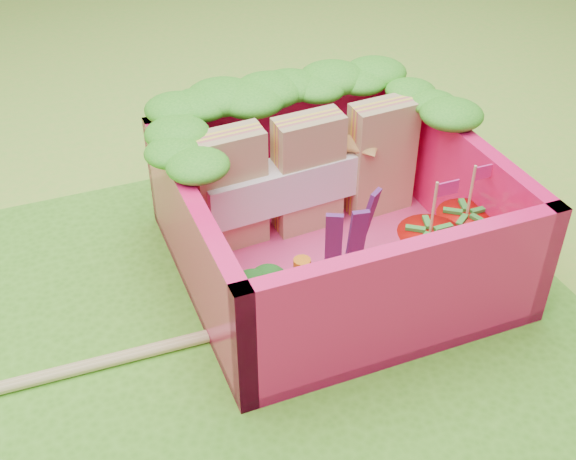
# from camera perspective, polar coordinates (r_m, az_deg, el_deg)

# --- Properties ---
(ground) EXTENTS (14.00, 14.00, 0.00)m
(ground) POSITION_cam_1_polar(r_m,az_deg,el_deg) (2.95, -1.70, -8.33)
(ground) COLOR #82D13A
(ground) RESTS_ON ground
(placemat) EXTENTS (2.60, 2.60, 0.03)m
(placemat) POSITION_cam_1_polar(r_m,az_deg,el_deg) (2.94, -1.71, -8.12)
(placemat) COLOR #4E9E23
(placemat) RESTS_ON ground
(bento_floor) EXTENTS (1.30, 1.30, 0.05)m
(bento_floor) POSITION_cam_1_polar(r_m,az_deg,el_deg) (3.23, 3.42, -2.41)
(bento_floor) COLOR #E53A7B
(bento_floor) RESTS_ON placemat
(bento_box) EXTENTS (1.30, 1.30, 0.55)m
(bento_box) POSITION_cam_1_polar(r_m,az_deg,el_deg) (3.08, 3.59, 1.23)
(bento_box) COLOR #FF1560
(bento_box) RESTS_ON placemat
(lettuce_ruffle) EXTENTS (1.43, 0.77, 0.11)m
(lettuce_ruffle) POSITION_cam_1_polar(r_m,az_deg,el_deg) (3.29, 0.26, 10.41)
(lettuce_ruffle) COLOR #248F1A
(lettuce_ruffle) RESTS_ON bento_box
(sandwich_stack) EXTENTS (1.06, 0.24, 0.55)m
(sandwich_stack) POSITION_cam_1_polar(r_m,az_deg,el_deg) (3.27, 1.70, 4.47)
(sandwich_stack) COLOR #A97F59
(sandwich_stack) RESTS_ON bento_floor
(broccoli) EXTENTS (0.31, 0.31, 0.26)m
(broccoli) POSITION_cam_1_polar(r_m,az_deg,el_deg) (2.75, -2.91, -4.87)
(broccoli) COLOR #609749
(broccoli) RESTS_ON bento_floor
(carrot_sticks) EXTENTS (0.10, 0.19, 0.27)m
(carrot_sticks) POSITION_cam_1_polar(r_m,az_deg,el_deg) (2.82, 1.27, -5.03)
(carrot_sticks) COLOR orange
(carrot_sticks) RESTS_ON bento_floor
(purple_wedges) EXTENTS (0.26, 0.14, 0.38)m
(purple_wedges) POSITION_cam_1_polar(r_m,az_deg,el_deg) (3.01, 5.06, -0.66)
(purple_wedges) COLOR #441855
(purple_wedges) RESTS_ON bento_floor
(strawberry_left) EXTENTS (0.27, 0.27, 0.51)m
(strawberry_left) POSITION_cam_1_polar(r_m,az_deg,el_deg) (3.03, 10.89, -2.15)
(strawberry_left) COLOR red
(strawberry_left) RESTS_ON bento_floor
(strawberry_right) EXTENTS (0.26, 0.26, 0.50)m
(strawberry_right) POSITION_cam_1_polar(r_m,az_deg,el_deg) (3.18, 13.64, -0.64)
(strawberry_right) COLOR red
(strawberry_right) RESTS_ON bento_floor
(snap_peas) EXTENTS (0.93, 0.55, 0.05)m
(snap_peas) POSITION_cam_1_polar(r_m,az_deg,el_deg) (3.12, 10.01, -3.43)
(snap_peas) COLOR green
(snap_peas) RESTS_ON bento_floor
(chopsticks) EXTENTS (2.24, 0.13, 0.04)m
(chopsticks) POSITION_cam_1_polar(r_m,az_deg,el_deg) (2.89, -21.41, -11.44)
(chopsticks) COLOR tan
(chopsticks) RESTS_ON placemat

